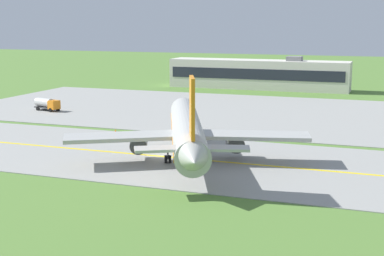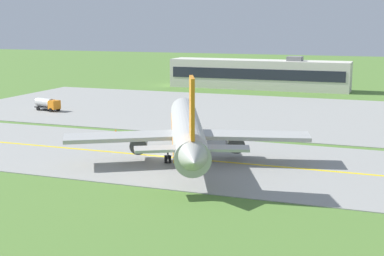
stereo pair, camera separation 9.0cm
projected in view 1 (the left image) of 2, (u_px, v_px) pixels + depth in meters
name	position (u px, v px, depth m)	size (l,w,h in m)	color
ground_plane	(166.00, 157.00, 76.79)	(500.00, 500.00, 0.00)	#517A33
taxiway_strip	(166.00, 157.00, 76.78)	(240.00, 28.00, 0.10)	gray
apron_pad	(291.00, 114.00, 112.23)	(140.00, 52.00, 0.10)	gray
taxiway_centreline	(166.00, 157.00, 76.77)	(220.00, 0.60, 0.01)	yellow
airplane_lead	(187.00, 130.00, 74.41)	(31.24, 37.86, 12.70)	#ADADA8
service_truck_fuel	(47.00, 104.00, 116.60)	(6.33, 3.56, 2.65)	orange
terminal_building	(258.00, 74.00, 155.27)	(49.96, 8.71, 9.22)	beige
traffic_cone_near_edge	(116.00, 131.00, 94.10)	(0.44, 0.44, 0.60)	orange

